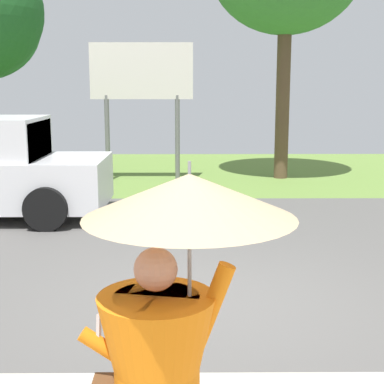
{
  "coord_description": "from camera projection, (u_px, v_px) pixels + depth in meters",
  "views": [
    {
      "loc": [
        -0.27,
        -6.3,
        2.5
      ],
      "look_at": [
        -0.21,
        1.0,
        1.1
      ],
      "focal_mm": 53.34,
      "sensor_mm": 36.0,
      "label": 1
    }
  ],
  "objects": [
    {
      "name": "roadside_billboard",
      "position": [
        142.0,
        81.0,
        14.38
      ],
      "size": [
        2.6,
        0.12,
        3.5
      ],
      "color": "slate",
      "rests_on": "ground_plane"
    },
    {
      "name": "ground_plane",
      "position": [
        204.0,
        237.0,
        9.57
      ],
      "size": [
        40.0,
        22.0,
        0.2
      ],
      "color": "#565451"
    },
    {
      "name": "monk_pedestrian",
      "position": [
        165.0,
        357.0,
        2.91
      ],
      "size": [
        1.1,
        1.05,
        2.13
      ],
      "rotation": [
        0.0,
        0.0,
        -0.1
      ],
      "color": "orange",
      "rests_on": "ground_plane"
    }
  ]
}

